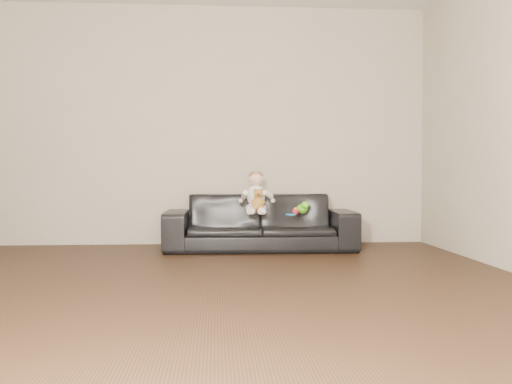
{
  "coord_description": "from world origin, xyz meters",
  "views": [
    {
      "loc": [
        0.18,
        -3.53,
        0.79
      ],
      "look_at": [
        0.58,
        2.16,
        0.59
      ],
      "focal_mm": 40.0,
      "sensor_mm": 36.0,
      "label": 1
    }
  ],
  "objects": [
    {
      "name": "toy_green",
      "position": [
        1.05,
        2.17,
        0.42
      ],
      "size": [
        0.13,
        0.15,
        0.1
      ],
      "primitive_type": "ellipsoid",
      "rotation": [
        0.0,
        0.0,
        -0.13
      ],
      "color": "#61E91B",
      "rests_on": "sofa"
    },
    {
      "name": "baby",
      "position": [
        0.58,
        2.15,
        0.56
      ],
      "size": [
        0.32,
        0.39,
        0.43
      ],
      "rotation": [
        0.0,
        0.0,
        -0.27
      ],
      "color": "#FBD4DD",
      "rests_on": "sofa"
    },
    {
      "name": "wall_back",
      "position": [
        0.0,
        2.75,
        1.3
      ],
      "size": [
        5.0,
        0.0,
        5.0
      ],
      "primitive_type": "plane",
      "rotation": [
        1.57,
        0.0,
        0.0
      ],
      "color": "#BEB49F",
      "rests_on": "ground"
    },
    {
      "name": "toy_blue_disc",
      "position": [
        0.91,
        1.99,
        0.38
      ],
      "size": [
        0.13,
        0.13,
        0.01
      ],
      "primitive_type": "cylinder",
      "rotation": [
        0.0,
        0.0,
        -0.38
      ],
      "color": "#1884C0",
      "rests_on": "sofa"
    },
    {
      "name": "teddy_bear",
      "position": [
        0.59,
        2.01,
        0.52
      ],
      "size": [
        0.14,
        0.14,
        0.21
      ],
      "rotation": [
        0.0,
        0.0,
        -0.49
      ],
      "color": "#AB7930",
      "rests_on": "sofa"
    },
    {
      "name": "floor",
      "position": [
        0.0,
        0.0,
        0.0
      ],
      "size": [
        5.5,
        5.5,
        0.0
      ],
      "primitive_type": "plane",
      "color": "#311E11",
      "rests_on": "ground"
    },
    {
      "name": "toy_rattle",
      "position": [
        0.96,
        2.0,
        0.4
      ],
      "size": [
        0.07,
        0.07,
        0.06
      ],
      "primitive_type": "sphere",
      "rotation": [
        0.0,
        0.0,
        -0.07
      ],
      "color": "red",
      "rests_on": "sofa"
    },
    {
      "name": "sofa",
      "position": [
        0.63,
        2.25,
        0.28
      ],
      "size": [
        1.94,
        0.81,
        0.56
      ],
      "primitive_type": "imported",
      "rotation": [
        0.0,
        0.0,
        -0.03
      ],
      "color": "black",
      "rests_on": "floor"
    }
  ]
}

